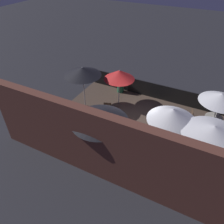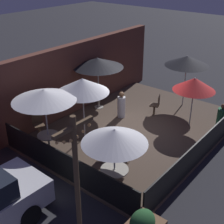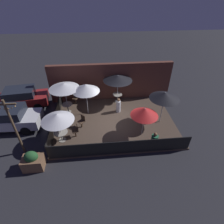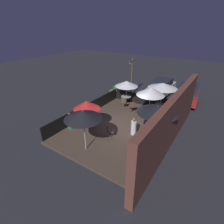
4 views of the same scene
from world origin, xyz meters
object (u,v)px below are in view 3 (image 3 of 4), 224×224
parked_car_0 (6,118)px  patio_chair_3 (76,97)px  patio_umbrella_1 (64,86)px  patio_umbrella_4 (86,88)px  planter_box (33,161)px  patio_chair_1 (76,130)px  patio_umbrella_5 (145,112)px  light_post (14,126)px  parked_car_1 (21,98)px  patio_umbrella_3 (165,96)px  dining_table_0 (117,96)px  patron_0 (154,141)px  patron_1 (118,106)px  patio_chair_2 (136,114)px  dining_table_1 (68,106)px  dining_table_2 (61,134)px  patio_chair_0 (82,121)px  patio_umbrella_2 (57,117)px  patio_umbrella_0 (118,78)px

parked_car_0 → patio_chair_3: bearing=31.5°
patio_chair_3 → parked_car_0: parked_car_0 is taller
patio_umbrella_1 → patio_umbrella_4: 1.55m
planter_box → patio_chair_1: bearing=44.7°
patio_umbrella_5 → planter_box: size_ratio=1.76×
light_post → parked_car_1: 5.36m
patio_umbrella_3 → dining_table_0: (-2.72, 2.94, -1.62)m
patron_0 → patron_1: bearing=37.7°
patio_umbrella_4 → patio_chair_2: bearing=-17.4°
patio_umbrella_3 → patio_chair_2: (-1.70, 0.45, -1.68)m
dining_table_1 → patio_chair_1: (0.83, -2.79, -0.03)m
dining_table_2 → patio_chair_2: size_ratio=0.92×
patio_chair_2 → patio_umbrella_3: bearing=-127.4°
dining_table_1 → dining_table_0: bearing=15.4°
patron_0 → patio_umbrella_5: bearing=35.2°
patio_chair_0 → patio_chair_1: (-0.34, -0.93, 0.01)m
patio_umbrella_2 → patio_chair_2: patio_umbrella_2 is taller
patio_chair_2 → parked_car_0: (-8.88, 0.06, 0.23)m
patio_chair_0 → light_post: size_ratio=0.25×
patron_1 → patio_chair_1: bearing=120.1°
patio_umbrella_1 → patio_chair_1: patio_umbrella_1 is taller
patio_chair_1 → patio_chair_0: bearing=-127.4°
patio_umbrella_0 → patio_chair_1: size_ratio=2.51×
patio_chair_1 → dining_table_1: bearing=-90.8°
patio_umbrella_0 → patio_chair_3: 3.81m
dining_table_0 → patron_1: 1.41m
planter_box → light_post: light_post is taller
patio_umbrella_0 → parked_car_1: bearing=178.7°
patron_0 → dining_table_2: bearing=93.2°
patio_umbrella_0 → patio_umbrella_3: (2.72, -2.94, 0.01)m
patio_umbrella_4 → dining_table_1: size_ratio=3.18×
patio_umbrella_3 → patron_0: 3.09m
patio_umbrella_1 → light_post: size_ratio=0.66×
patio_umbrella_4 → light_post: (-3.74, -3.41, -0.25)m
dining_table_2 → patio_chair_3: size_ratio=0.89×
patio_umbrella_3 → light_post: light_post is taller
patio_umbrella_2 → patio_umbrella_4: patio_umbrella_4 is taller
patio_chair_2 → dining_table_2: bearing=86.0°
patio_umbrella_1 → patio_chair_1: size_ratio=2.56×
patio_umbrella_3 → dining_table_1: patio_umbrella_3 is taller
planter_box → patron_1: bearing=41.6°
patio_umbrella_1 → patio_umbrella_3: 6.92m
dining_table_2 → patio_chair_3: patio_chair_3 is taller
patio_umbrella_2 → patio_umbrella_3: 6.85m
patio_umbrella_5 → patio_umbrella_4: bearing=142.8°
patio_umbrella_5 → planter_box: (-6.40, -1.90, -1.43)m
dining_table_2 → patron_1: size_ratio=0.72×
patio_umbrella_1 → patio_chair_2: (4.97, -1.40, -1.74)m
light_post → dining_table_1: bearing=59.2°
patio_umbrella_3 → patio_chair_2: patio_umbrella_3 is taller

